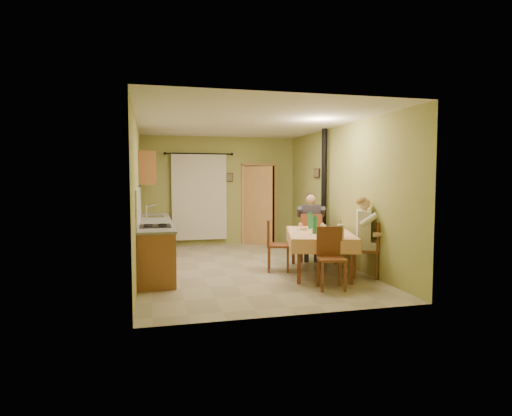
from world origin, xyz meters
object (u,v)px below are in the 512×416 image
object	(u,v)px
dining_table	(319,253)
chair_right	(365,261)
chair_near	(331,271)
chair_left	(278,255)
man_far	(311,219)
stove_flue	(324,211)
chair_far	(311,247)
man_right	(365,227)

from	to	relation	value
dining_table	chair_right	xyz separation A→B (m)	(0.67, -0.49, -0.09)
chair_near	chair_left	distance (m)	1.52
dining_table	man_far	distance (m)	1.25
chair_left	chair_right	bearing A→B (deg)	75.48
chair_left	stove_flue	size ratio (longest dim) A/B	0.35
chair_far	chair_left	size ratio (longest dim) A/B	1.03
chair_near	chair_left	xyz separation A→B (m)	(-0.44, 1.45, -0.00)
dining_table	man_far	xyz separation A→B (m)	(0.26, 1.11, 0.50)
chair_far	chair_left	distance (m)	1.19
dining_table	chair_left	distance (m)	0.78
chair_right	man_far	bearing A→B (deg)	37.73
chair_far	man_right	bearing A→B (deg)	-58.11
chair_near	man_right	world-z (taller)	man_right
dining_table	man_right	world-z (taller)	man_right
chair_near	chair_left	size ratio (longest dim) A/B	1.00
man_far	stove_flue	world-z (taller)	stove_flue
dining_table	chair_left	world-z (taller)	chair_left
man_right	chair_near	bearing A→B (deg)	147.05
chair_far	man_far	bearing A→B (deg)	90.00
man_far	man_right	size ratio (longest dim) A/B	1.00
chair_left	man_far	size ratio (longest dim) A/B	0.70
man_far	man_right	distance (m)	1.65
chair_far	stove_flue	size ratio (longest dim) A/B	0.36
man_far	chair_left	bearing A→B (deg)	-124.10
chair_left	man_right	distance (m)	1.70
chair_far	chair_near	world-z (taller)	chair_far
dining_table	chair_near	size ratio (longest dim) A/B	2.18
chair_right	man_right	distance (m)	0.59
chair_far	chair_near	size ratio (longest dim) A/B	1.03
chair_near	stove_flue	size ratio (longest dim) A/B	0.35
chair_right	man_far	world-z (taller)	man_far
chair_right	man_far	xyz separation A→B (m)	(-0.40, 1.61, 0.59)
dining_table	chair_right	bearing A→B (deg)	-20.72
chair_right	chair_left	xyz separation A→B (m)	(-1.35, 0.86, -0.00)
dining_table	chair_far	bearing A→B (deg)	92.34
man_far	stove_flue	distance (m)	0.55
chair_left	chair_far	bearing A→B (deg)	145.63
stove_flue	chair_far	bearing A→B (deg)	-142.14
chair_right	man_right	size ratio (longest dim) A/B	0.71
chair_near	chair_far	bearing A→B (deg)	-90.98
dining_table	man_right	bearing A→B (deg)	-20.94
chair_left	stove_flue	world-z (taller)	stove_flue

